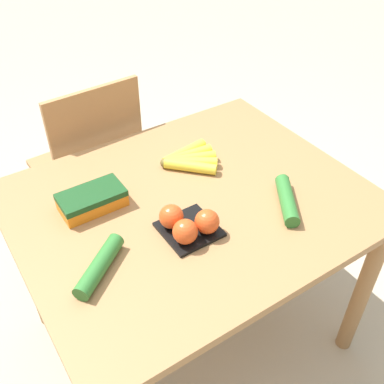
% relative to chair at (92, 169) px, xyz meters
% --- Properties ---
extents(ground_plane, '(12.00, 12.00, 0.00)m').
position_rel_chair_xyz_m(ground_plane, '(0.09, -0.66, -0.49)').
color(ground_plane, '#B7A88E').
extents(dining_table, '(1.11, 0.91, 0.74)m').
position_rel_chair_xyz_m(dining_table, '(0.09, -0.66, 0.14)').
color(dining_table, '#9E7044').
rests_on(dining_table, ground_plane).
extents(chair, '(0.44, 0.42, 0.92)m').
position_rel_chair_xyz_m(chair, '(0.00, 0.00, 0.00)').
color(chair, '#A87547').
rests_on(chair, ground_plane).
extents(banana_bunch, '(0.20, 0.19, 0.04)m').
position_rel_chair_xyz_m(banana_bunch, '(0.19, -0.49, 0.27)').
color(banana_bunch, brown).
rests_on(banana_bunch, dining_table).
extents(tomato_pack, '(0.16, 0.16, 0.08)m').
position_rel_chair_xyz_m(tomato_pack, '(-0.00, -0.79, 0.29)').
color(tomato_pack, black).
rests_on(tomato_pack, dining_table).
extents(carrot_bag, '(0.20, 0.11, 0.06)m').
position_rel_chair_xyz_m(carrot_bag, '(-0.19, -0.52, 0.29)').
color(carrot_bag, orange).
rests_on(carrot_bag, dining_table).
extents(cucumber_near, '(0.15, 0.20, 0.05)m').
position_rel_chair_xyz_m(cucumber_near, '(0.33, -0.85, 0.28)').
color(cucumber_near, '#2D702D').
rests_on(cucumber_near, dining_table).
extents(cucumber_far, '(0.19, 0.16, 0.05)m').
position_rel_chair_xyz_m(cucumber_far, '(-0.28, -0.78, 0.28)').
color(cucumber_far, '#2D702D').
rests_on(cucumber_far, dining_table).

